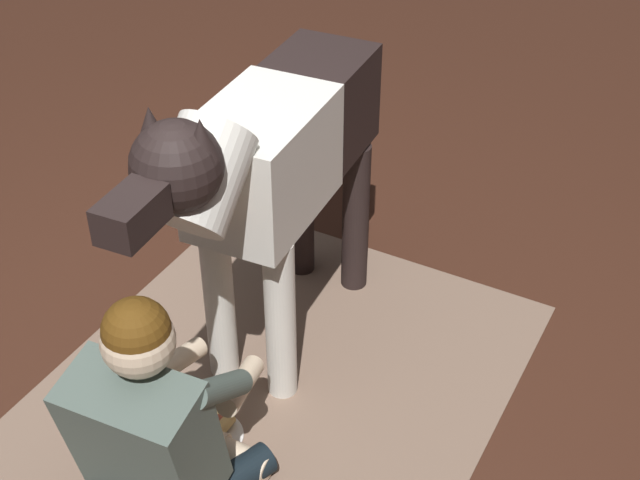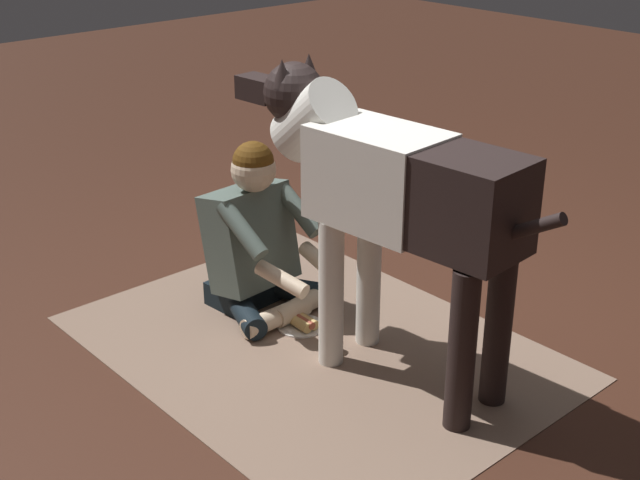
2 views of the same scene
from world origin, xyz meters
The scene contains 5 objects.
ground_plane centered at (0.00, 0.00, 0.00)m, with size 15.42×15.42×0.00m, color #3B2015.
area_rug centered at (0.07, 0.27, 0.00)m, with size 2.11×1.55×0.01m, color #79604F.
person_sitting_on_floor centered at (0.54, 0.22, 0.35)m, with size 0.67×0.58×0.84m.
large_dog centered at (-0.26, 0.16, 0.82)m, with size 1.62×0.40×1.27m.
hot_dog_on_plate centered at (0.25, 0.20, 0.03)m, with size 0.22×0.22×0.06m.
Camera 2 is at (-2.47, 2.52, 2.03)m, focal length 49.02 mm.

